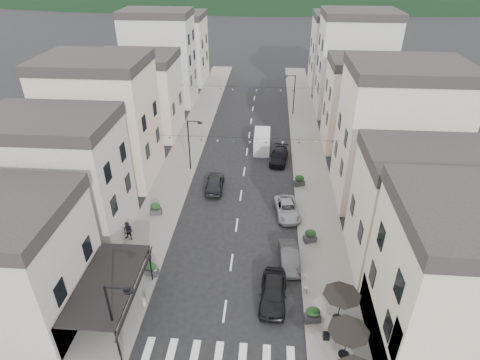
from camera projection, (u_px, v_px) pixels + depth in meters
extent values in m
cube|color=slate|center=(188.00, 146.00, 50.81)|extent=(4.00, 76.00, 0.12)
cube|color=slate|center=(308.00, 150.00, 49.82)|extent=(4.00, 76.00, 0.12)
cube|color=beige|center=(472.00, 293.00, 22.80)|extent=(10.00, 8.00, 10.00)
cube|color=black|center=(107.00, 282.00, 26.03)|extent=(3.60, 7.50, 0.15)
cube|color=black|center=(136.00, 289.00, 26.17)|extent=(0.34, 7.50, 0.99)
cylinder|color=black|center=(119.00, 346.00, 23.73)|extent=(0.10, 0.10, 3.20)
cylinder|color=black|center=(150.00, 265.00, 29.74)|extent=(0.10, 0.10, 3.20)
cube|color=#A8A29A|center=(61.00, 183.00, 33.31)|extent=(10.00, 7.00, 10.00)
cube|color=#262323|center=(45.00, 121.00, 30.51)|extent=(10.20, 7.14, 1.00)
cube|color=#C9B297|center=(103.00, 125.00, 41.38)|extent=(10.00, 8.00, 12.00)
cube|color=#262323|center=(91.00, 62.00, 38.08)|extent=(10.20, 8.16, 1.00)
cube|color=#C5B19F|center=(139.00, 98.00, 52.32)|extent=(10.00, 8.00, 9.50)
cube|color=#262323|center=(134.00, 58.00, 49.65)|extent=(10.20, 8.16, 1.00)
cube|color=#AFAFAA|center=(160.00, 62.00, 61.73)|extent=(10.00, 7.00, 13.00)
cube|color=#262323|center=(155.00, 13.00, 58.17)|extent=(10.20, 7.14, 1.00)
cube|color=beige|center=(177.00, 50.00, 72.54)|extent=(10.00, 9.00, 11.00)
cube|color=#262323|center=(175.00, 15.00, 69.49)|extent=(10.20, 9.18, 1.00)
cube|color=beige|center=(425.00, 218.00, 29.92)|extent=(10.00, 7.00, 9.00)
cube|color=#262323|center=(442.00, 159.00, 27.38)|extent=(10.20, 7.14, 1.00)
cube|color=#C5B19F|center=(395.00, 140.00, 37.62)|extent=(10.00, 8.00, 12.50)
cube|color=#262323|center=(411.00, 68.00, 34.19)|extent=(10.20, 8.16, 1.00)
cube|color=#C9B297|center=(368.00, 108.00, 48.56)|extent=(10.00, 7.00, 10.00)
cube|color=#262323|center=(376.00, 62.00, 45.76)|extent=(10.20, 7.14, 1.00)
cube|color=#AFAFAA|center=(354.00, 67.00, 57.97)|extent=(10.00, 8.00, 13.50)
cube|color=#262323|center=(361.00, 14.00, 54.28)|extent=(10.20, 8.16, 1.00)
cube|color=#A8A29A|center=(341.00, 55.00, 68.78)|extent=(10.00, 9.00, 11.50)
cube|color=#262323|center=(346.00, 16.00, 65.60)|extent=(10.20, 9.18, 1.00)
cylinder|color=black|center=(345.00, 346.00, 24.12)|extent=(0.06, 0.06, 2.30)
cone|color=black|center=(348.00, 334.00, 23.56)|extent=(2.50, 2.50, 0.55)
cylinder|color=black|center=(344.00, 354.00, 24.52)|extent=(0.70, 0.70, 0.04)
cylinder|color=black|center=(339.00, 310.00, 26.52)|extent=(0.06, 0.06, 2.30)
cone|color=black|center=(341.00, 298.00, 25.96)|extent=(2.50, 2.50, 0.55)
cylinder|color=black|center=(338.00, 318.00, 26.92)|extent=(0.70, 0.70, 0.04)
cylinder|color=black|center=(113.00, 323.00, 23.47)|extent=(0.14, 0.14, 6.00)
cylinder|color=black|center=(117.00, 288.00, 21.95)|extent=(1.40, 0.10, 0.10)
cylinder|color=black|center=(129.00, 291.00, 21.98)|extent=(0.56, 0.56, 0.08)
cylinder|color=black|center=(189.00, 146.00, 44.07)|extent=(0.14, 0.14, 6.00)
cylinder|color=black|center=(194.00, 121.00, 42.55)|extent=(1.40, 0.10, 0.10)
cylinder|color=black|center=(200.00, 123.00, 42.58)|extent=(0.56, 0.56, 0.08)
cylinder|color=black|center=(294.00, 95.00, 58.71)|extent=(0.14, 0.14, 6.00)
cylinder|color=black|center=(291.00, 76.00, 57.29)|extent=(1.40, 0.10, 0.10)
cylinder|color=black|center=(286.00, 77.00, 57.41)|extent=(0.56, 0.56, 0.08)
cylinder|color=gray|center=(144.00, 302.00, 28.19)|extent=(0.26, 0.26, 0.60)
cylinder|color=gray|center=(155.00, 272.00, 30.76)|extent=(0.26, 0.26, 0.60)
cylinder|color=gray|center=(305.00, 290.00, 29.15)|extent=(0.26, 0.26, 0.60)
cylinder|color=black|center=(242.00, 138.00, 38.71)|extent=(19.00, 0.02, 0.02)
cone|color=beige|center=(153.00, 137.00, 39.38)|extent=(0.28, 0.28, 0.24)
cone|color=navy|center=(169.00, 138.00, 39.32)|extent=(0.28, 0.28, 0.24)
cone|color=beige|center=(185.00, 139.00, 39.25)|extent=(0.28, 0.28, 0.24)
cone|color=navy|center=(201.00, 140.00, 39.18)|extent=(0.28, 0.28, 0.24)
cone|color=beige|center=(217.00, 141.00, 39.10)|extent=(0.28, 0.28, 0.24)
cone|color=navy|center=(234.00, 142.00, 39.01)|extent=(0.28, 0.28, 0.24)
cone|color=beige|center=(250.00, 143.00, 38.90)|extent=(0.28, 0.28, 0.24)
cone|color=navy|center=(266.00, 143.00, 38.78)|extent=(0.28, 0.28, 0.24)
cone|color=beige|center=(283.00, 143.00, 38.66)|extent=(0.28, 0.28, 0.24)
cone|color=navy|center=(299.00, 143.00, 38.52)|extent=(0.28, 0.28, 0.24)
cone|color=beige|center=(316.00, 143.00, 38.37)|extent=(0.28, 0.28, 0.24)
cone|color=navy|center=(333.00, 142.00, 38.22)|extent=(0.28, 0.28, 0.24)
cylinder|color=black|center=(251.00, 87.00, 52.44)|extent=(19.00, 0.02, 0.02)
cone|color=beige|center=(185.00, 87.00, 53.11)|extent=(0.28, 0.28, 0.24)
cone|color=navy|center=(197.00, 88.00, 53.05)|extent=(0.28, 0.28, 0.24)
cone|color=beige|center=(209.00, 89.00, 52.99)|extent=(0.28, 0.28, 0.24)
cone|color=navy|center=(221.00, 89.00, 52.92)|extent=(0.28, 0.28, 0.24)
cone|color=beige|center=(233.00, 90.00, 52.84)|extent=(0.28, 0.28, 0.24)
cone|color=navy|center=(245.00, 90.00, 52.74)|extent=(0.28, 0.28, 0.24)
cone|color=beige|center=(257.00, 91.00, 52.64)|extent=(0.28, 0.28, 0.24)
cone|color=navy|center=(269.00, 91.00, 52.52)|extent=(0.28, 0.28, 0.24)
cone|color=beige|center=(281.00, 91.00, 52.39)|extent=(0.28, 0.28, 0.24)
cone|color=navy|center=(293.00, 91.00, 52.25)|extent=(0.28, 0.28, 0.24)
cone|color=beige|center=(305.00, 90.00, 52.11)|extent=(0.28, 0.28, 0.24)
cone|color=navy|center=(318.00, 90.00, 51.96)|extent=(0.28, 0.28, 0.24)
imported|color=black|center=(273.00, 292.00, 28.49)|extent=(2.07, 4.71, 1.58)
imported|color=#2F2F31|center=(289.00, 257.00, 31.87)|extent=(1.73, 4.16, 1.34)
imported|color=#9C9EA5|center=(287.00, 209.00, 37.72)|extent=(2.67, 4.74, 1.25)
imported|color=black|center=(279.00, 156.00, 46.96)|extent=(2.48, 4.84, 1.35)
imported|color=black|center=(215.00, 183.00, 41.57)|extent=(1.92, 4.50, 1.52)
cube|color=#BCBCBE|center=(262.00, 141.00, 49.72)|extent=(1.94, 4.89, 2.04)
cube|color=#BCBCBE|center=(262.00, 135.00, 48.65)|extent=(1.89, 3.26, 0.51)
cylinder|color=black|center=(255.00, 152.00, 48.53)|extent=(0.26, 0.71, 0.71)
cylinder|color=black|center=(268.00, 153.00, 48.43)|extent=(0.26, 0.71, 0.71)
cylinder|color=black|center=(256.00, 140.00, 51.68)|extent=(0.26, 0.71, 0.71)
cylinder|color=black|center=(269.00, 140.00, 51.57)|extent=(0.26, 0.71, 0.71)
imported|color=black|center=(148.00, 254.00, 31.80)|extent=(0.64, 0.47, 1.62)
imported|color=black|center=(128.00, 231.00, 34.23)|extent=(1.00, 0.87, 1.75)
cube|color=#2D2D2F|center=(152.00, 272.00, 30.86)|extent=(1.09, 0.72, 0.50)
ellipsoid|color=black|center=(151.00, 266.00, 30.58)|extent=(0.88, 0.56, 0.64)
cube|color=#313134|center=(156.00, 211.00, 37.79)|extent=(1.14, 0.73, 0.54)
ellipsoid|color=black|center=(155.00, 206.00, 37.49)|extent=(0.94, 0.60, 0.69)
cube|color=#29292B|center=(312.00, 318.00, 27.04)|extent=(1.19, 0.80, 0.55)
ellipsoid|color=black|center=(313.00, 312.00, 26.74)|extent=(0.96, 0.61, 0.70)
cube|color=#333335|center=(310.00, 239.00, 34.29)|extent=(1.22, 0.91, 0.54)
ellipsoid|color=black|center=(310.00, 233.00, 33.99)|extent=(0.96, 0.61, 0.69)
cube|color=#2B2B2D|center=(299.00, 183.00, 42.26)|extent=(1.24, 1.00, 0.55)
ellipsoid|color=black|center=(300.00, 178.00, 41.96)|extent=(0.96, 0.61, 0.70)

